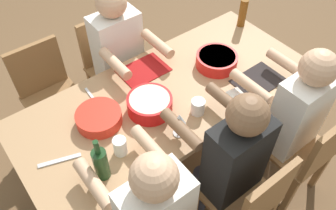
# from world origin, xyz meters

# --- Properties ---
(ground_plane) EXTENTS (8.00, 8.00, 0.00)m
(ground_plane) POSITION_xyz_m (0.00, 0.00, 0.00)
(ground_plane) COLOR brown
(dining_table) EXTENTS (1.97, 0.86, 0.74)m
(dining_table) POSITION_xyz_m (0.00, 0.00, 0.66)
(dining_table) COLOR #A87F56
(dining_table) RESTS_ON ground_plane
(chair_far_center) EXTENTS (0.40, 0.40, 0.85)m
(chair_far_center) POSITION_xyz_m (0.00, 0.75, 0.48)
(chair_far_center) COLOR olive
(chair_far_center) RESTS_ON ground_plane
(diner_far_center) EXTENTS (0.41, 0.53, 1.20)m
(diner_far_center) POSITION_xyz_m (-0.00, 0.57, 0.70)
(diner_far_center) COLOR #2D2D38
(diner_far_center) RESTS_ON ground_plane
(chair_near_center) EXTENTS (0.40, 0.40, 0.85)m
(chair_near_center) POSITION_xyz_m (0.00, -0.75, 0.48)
(chair_near_center) COLOR olive
(chair_near_center) RESTS_ON ground_plane
(diner_near_center) EXTENTS (0.41, 0.53, 1.20)m
(diner_near_center) POSITION_xyz_m (0.00, -0.57, 0.70)
(diner_near_center) COLOR #2D2D38
(diner_near_center) RESTS_ON ground_plane
(chair_far_left) EXTENTS (0.40, 0.40, 0.85)m
(chair_far_left) POSITION_xyz_m (-0.54, 0.75, 0.48)
(chair_far_left) COLOR olive
(chair_far_left) RESTS_ON ground_plane
(diner_far_left) EXTENTS (0.41, 0.53, 1.20)m
(diner_far_left) POSITION_xyz_m (-0.54, 0.57, 0.70)
(diner_far_left) COLOR #2D2D38
(diner_far_left) RESTS_ON ground_plane
(chair_near_right) EXTENTS (0.40, 0.40, 0.85)m
(chair_near_right) POSITION_xyz_m (0.54, -0.75, 0.48)
(chair_near_right) COLOR olive
(chair_near_right) RESTS_ON ground_plane
(serving_bowl_pasta) EXTENTS (0.27, 0.27, 0.10)m
(serving_bowl_pasta) POSITION_xyz_m (0.17, 0.04, 0.80)
(serving_bowl_pasta) COLOR red
(serving_bowl_pasta) RESTS_ON dining_table
(serving_bowl_greens) EXTENTS (0.27, 0.27, 0.08)m
(serving_bowl_greens) POSITION_xyz_m (0.46, -0.06, 0.78)
(serving_bowl_greens) COLOR red
(serving_bowl_greens) RESTS_ON dining_table
(serving_bowl_fruit) EXTENTS (0.28, 0.28, 0.09)m
(serving_bowl_fruit) POSITION_xyz_m (-0.43, -0.01, 0.79)
(serving_bowl_fruit) COLOR red
(serving_bowl_fruit) RESTS_ON dining_table
(wine_bottle) EXTENTS (0.08, 0.08, 0.29)m
(wine_bottle) POSITION_xyz_m (0.63, 0.26, 0.85)
(wine_bottle) COLOR #193819
(wine_bottle) RESTS_ON dining_table
(beer_bottle) EXTENTS (0.06, 0.06, 0.22)m
(beer_bottle) POSITION_xyz_m (-0.90, -0.24, 0.85)
(beer_bottle) COLOR brown
(beer_bottle) RESTS_ON dining_table
(wine_glass) EXTENTS (0.08, 0.08, 0.17)m
(wine_glass) POSITION_xyz_m (0.14, 0.29, 0.86)
(wine_glass) COLOR silver
(wine_glass) RESTS_ON dining_table
(cup_far_right) EXTENTS (0.07, 0.07, 0.11)m
(cup_far_right) POSITION_xyz_m (0.48, 0.20, 0.79)
(cup_far_right) COLOR white
(cup_far_right) RESTS_ON dining_table
(cup_far_center) EXTENTS (0.08, 0.08, 0.10)m
(cup_far_center) POSITION_xyz_m (-0.04, 0.23, 0.79)
(cup_far_center) COLOR white
(cup_far_center) RESTS_ON dining_table
(placemat_near_center) EXTENTS (0.32, 0.23, 0.01)m
(placemat_near_center) POSITION_xyz_m (0.00, -0.27, 0.74)
(placemat_near_center) COLOR maroon
(placemat_near_center) RESTS_ON dining_table
(placemat_far_left) EXTENTS (0.32, 0.23, 0.01)m
(placemat_far_left) POSITION_xyz_m (-0.54, 0.27, 0.74)
(placemat_far_left) COLOR black
(placemat_far_left) RESTS_ON dining_table
(fork_near_right) EXTENTS (0.03, 0.17, 0.01)m
(fork_near_right) POSITION_xyz_m (0.40, -0.27, 0.74)
(fork_near_right) COLOR silver
(fork_near_right) RESTS_ON dining_table
(carving_knife) EXTENTS (0.23, 0.10, 0.01)m
(carving_knife) POSITION_xyz_m (0.77, 0.05, 0.74)
(carving_knife) COLOR silver
(carving_knife) RESTS_ON dining_table
(napkin_stack) EXTENTS (0.16, 0.16, 0.02)m
(napkin_stack) POSITION_xyz_m (-0.29, 0.30, 0.75)
(napkin_stack) COLOR white
(napkin_stack) RESTS_ON dining_table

